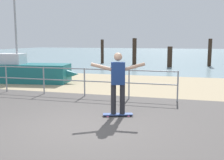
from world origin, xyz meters
name	(u,v)px	position (x,y,z in m)	size (l,w,h in m)	color
ground_plane	(54,146)	(0.00, -1.00, 0.00)	(24.00, 10.00, 0.04)	#514C49
beach_strip	(133,84)	(0.00, 7.00, 0.00)	(24.00, 6.00, 0.04)	tan
sea_surface	(171,54)	(0.00, 35.00, 0.00)	(72.00, 50.00, 0.04)	#75939E
railing_fence	(64,77)	(-1.96, 3.60, 0.70)	(8.32, 0.05, 1.05)	gray
sailboat	(27,72)	(-5.08, 6.03, 0.52)	(5.05, 2.00, 4.85)	#19666B
skateboard	(118,114)	(0.70, 1.34, 0.07)	(0.82, 0.45, 0.08)	#334C8C
skateboarder	(118,80)	(0.70, 1.34, 1.02)	(1.40, 0.56, 1.65)	#26262B
groyne_post_0	(102,52)	(-4.79, 17.23, 1.04)	(0.26, 0.26, 2.08)	#332319
groyne_post_1	(134,52)	(-1.86, 16.70, 1.09)	(0.34, 0.34, 2.19)	#332319
groyne_post_2	(170,57)	(1.08, 15.51, 0.78)	(0.37, 0.37, 1.56)	#332319
groyne_post_3	(210,53)	(4.01, 17.08, 1.07)	(0.29, 0.29, 2.14)	#332319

